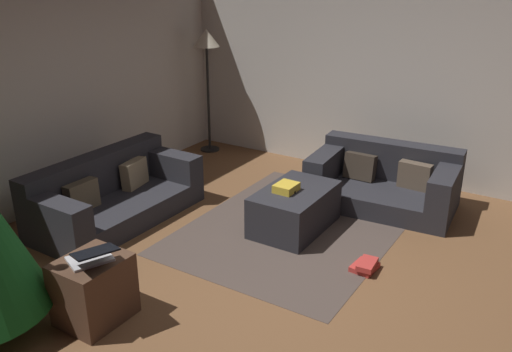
# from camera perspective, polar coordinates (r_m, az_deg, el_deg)

# --- Properties ---
(ground_plane) EXTENTS (6.40, 6.40, 0.00)m
(ground_plane) POSITION_cam_1_polar(r_m,az_deg,el_deg) (4.68, 2.32, -12.16)
(ground_plane) COLOR brown
(rear_partition) EXTENTS (6.40, 0.12, 2.60)m
(rear_partition) POSITION_cam_1_polar(r_m,az_deg,el_deg) (6.23, -23.63, 7.72)
(rear_partition) COLOR beige
(rear_partition) RESTS_ON ground_plane
(corner_partition) EXTENTS (0.12, 6.40, 2.60)m
(corner_partition) POSITION_cam_1_polar(r_m,az_deg,el_deg) (6.93, 15.77, 9.96)
(corner_partition) COLOR beige
(corner_partition) RESTS_ON ground_plane
(couch_left) EXTENTS (1.87, 0.88, 0.68)m
(couch_left) POSITION_cam_1_polar(r_m,az_deg,el_deg) (6.03, -14.86, -1.95)
(couch_left) COLOR #26262B
(couch_left) RESTS_ON ground_plane
(couch_right) EXTENTS (1.04, 1.65, 0.67)m
(couch_right) POSITION_cam_1_polar(r_m,az_deg,el_deg) (6.36, 13.34, -0.56)
(couch_right) COLOR #26262B
(couch_right) RESTS_ON ground_plane
(ottoman) EXTENTS (0.97, 0.61, 0.43)m
(ottoman) POSITION_cam_1_polar(r_m,az_deg,el_deg) (5.64, 4.08, -3.48)
(ottoman) COLOR #26262B
(ottoman) RESTS_ON ground_plane
(gift_box) EXTENTS (0.24, 0.20, 0.08)m
(gift_box) POSITION_cam_1_polar(r_m,az_deg,el_deg) (5.50, 3.19, -1.22)
(gift_box) COLOR gold
(gift_box) RESTS_ON ottoman
(tv_remote) EXTENTS (0.12, 0.17, 0.02)m
(tv_remote) POSITION_cam_1_polar(r_m,az_deg,el_deg) (5.48, 3.36, -1.63)
(tv_remote) COLOR black
(tv_remote) RESTS_ON ottoman
(side_table) EXTENTS (0.52, 0.44, 0.52)m
(side_table) POSITION_cam_1_polar(r_m,az_deg,el_deg) (4.43, -16.65, -11.34)
(side_table) COLOR #4C3323
(side_table) RESTS_ON ground_plane
(laptop) EXTENTS (0.43, 0.48, 0.17)m
(laptop) POSITION_cam_1_polar(r_m,az_deg,el_deg) (4.22, -16.85, -8.06)
(laptop) COLOR silver
(laptop) RESTS_ON side_table
(book_stack) EXTENTS (0.28, 0.22, 0.10)m
(book_stack) POSITION_cam_1_polar(r_m,az_deg,el_deg) (5.06, 11.42, -9.23)
(book_stack) COLOR #B7332D
(book_stack) RESTS_ON ground_plane
(corner_lamp) EXTENTS (0.36, 0.36, 1.75)m
(corner_lamp) POSITION_cam_1_polar(r_m,az_deg,el_deg) (7.75, -5.20, 13.25)
(corner_lamp) COLOR black
(corner_lamp) RESTS_ON ground_plane
(area_rug) EXTENTS (2.60, 2.00, 0.01)m
(area_rug) POSITION_cam_1_polar(r_m,az_deg,el_deg) (5.74, 4.02, -5.41)
(area_rug) COLOR #483C35
(area_rug) RESTS_ON ground_plane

